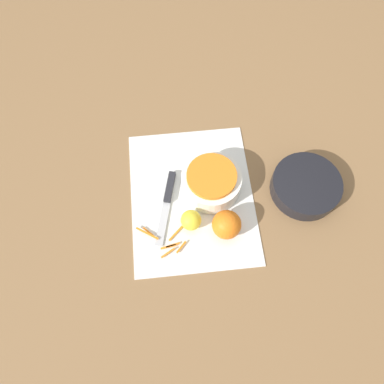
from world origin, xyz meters
TOP-DOWN VIEW (x-y plane):
  - ground_plane at (0.00, 0.00)m, footprint 4.00×4.00m
  - cutting_board at (0.00, 0.00)m, footprint 0.45×0.36m
  - bowl_speckled at (-0.02, 0.06)m, footprint 0.17×0.17m
  - bowl_dark at (0.01, 0.33)m, footprint 0.20×0.20m
  - knife at (-0.01, -0.07)m, footprint 0.23×0.08m
  - orange_left at (0.11, 0.08)m, footprint 0.08×0.08m
  - lemon at (0.09, -0.01)m, footprint 0.06×0.06m
  - peel_pile at (0.13, -0.09)m, footprint 0.10×0.14m

SIDE VIEW (x-z plane):
  - ground_plane at x=0.00m, z-range 0.00..0.00m
  - cutting_board at x=0.00m, z-range 0.00..0.01m
  - peel_pile at x=0.13m, z-range 0.01..0.01m
  - knife at x=-0.01m, z-range 0.00..0.02m
  - bowl_dark at x=0.01m, z-range 0.00..0.05m
  - lemon at x=0.09m, z-range 0.01..0.06m
  - bowl_speckled at x=-0.02m, z-range 0.00..0.08m
  - orange_left at x=0.11m, z-range 0.01..0.09m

